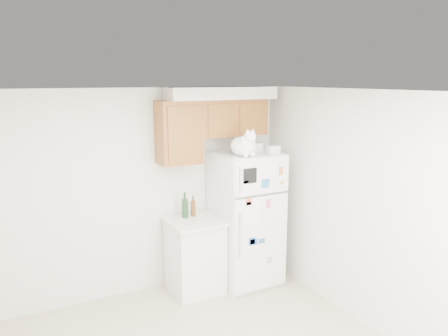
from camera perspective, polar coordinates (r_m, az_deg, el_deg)
room_shell at (r=3.69m, az=-2.00°, el=-2.99°), size 3.84×4.04×2.52m
refrigerator at (r=5.62m, az=2.91°, el=-6.56°), size 0.76×0.78×1.70m
base_counter at (r=5.52m, az=-3.82°, el=-11.23°), size 0.64×0.64×0.92m
cat at (r=5.16m, az=2.72°, el=2.99°), size 0.34×0.49×0.35m
storage_box_back at (r=5.59m, az=4.20°, el=2.82°), size 0.22×0.19×0.10m
storage_box_front at (r=5.42m, az=6.42°, el=2.44°), size 0.15×0.11×0.09m
bottle_green at (r=5.39m, az=-5.14°, el=-4.82°), size 0.08×0.08×0.32m
bottle_amber at (r=5.44m, az=-4.05°, el=-4.96°), size 0.06×0.06×0.26m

